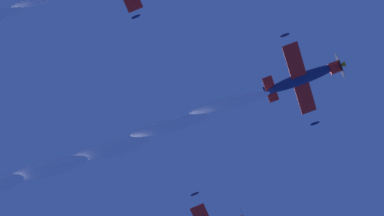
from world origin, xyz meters
The scene contains 1 object.
airplane_lead centered at (-1.54, 2.63, 84.12)m, with size 9.40×8.83×4.26m.
Camera 1 is at (30.58, 7.50, 1.92)m, focal length 79.38 mm.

